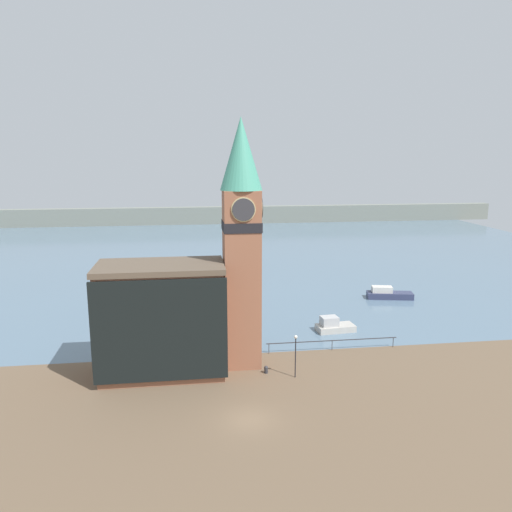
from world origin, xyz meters
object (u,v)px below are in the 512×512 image
at_px(pier_building, 162,319).
at_px(boat_near, 334,326).
at_px(boat_far, 388,294).
at_px(clock_tower, 242,238).
at_px(mooring_bollard_near, 266,369).
at_px(lamp_post, 296,348).

height_order(pier_building, boat_near, pier_building).
bearing_deg(boat_far, pier_building, -134.34).
height_order(clock_tower, boat_far, clock_tower).
bearing_deg(mooring_bollard_near, lamp_post, -26.17).
bearing_deg(clock_tower, pier_building, -171.76).
xyz_separation_m(pier_building, lamp_post, (11.96, -2.64, -2.38)).
bearing_deg(lamp_post, boat_far, 51.72).
bearing_deg(clock_tower, lamp_post, -39.88).
relative_size(clock_tower, boat_near, 5.16).
distance_m(clock_tower, boat_near, 18.10).
bearing_deg(boat_near, clock_tower, -151.71).
height_order(pier_building, mooring_bollard_near, pier_building).
xyz_separation_m(clock_tower, pier_building, (-7.50, -1.09, -7.22)).
relative_size(clock_tower, lamp_post, 5.76).
relative_size(boat_near, boat_far, 0.68).
bearing_deg(lamp_post, pier_building, 167.55).
height_order(pier_building, lamp_post, pier_building).
xyz_separation_m(clock_tower, boat_near, (11.42, 7.63, -11.79)).
relative_size(pier_building, boat_near, 2.56).
distance_m(clock_tower, pier_building, 10.47).
relative_size(boat_far, lamp_post, 1.63).
xyz_separation_m(boat_near, boat_far, (11.52, 12.06, -0.00)).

